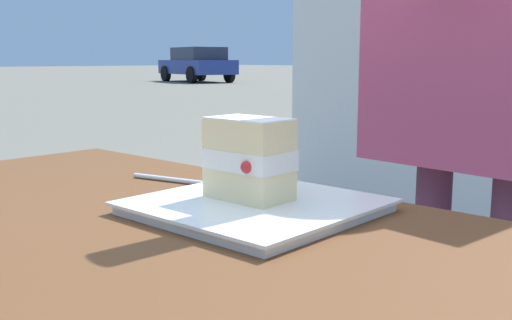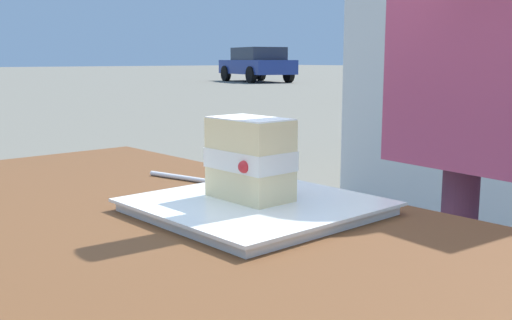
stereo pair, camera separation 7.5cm
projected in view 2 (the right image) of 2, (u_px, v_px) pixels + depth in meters
The scene contains 6 objects.
dessert_plate at pixel (256, 206), 0.76m from camera, with size 0.27×0.27×0.02m.
cake_slice at pixel (250, 158), 0.76m from camera, with size 0.11×0.08×0.10m.
dessert_fork at pixel (196, 180), 0.95m from camera, with size 0.17×0.05×0.01m.
diner_person at pixel (508, 31), 1.02m from camera, with size 0.43×0.54×1.49m.
parked_car_near at pixel (492, 63), 13.58m from camera, with size 4.28×2.98×1.66m.
parked_car_extra at pixel (257, 64), 25.85m from camera, with size 4.54×2.93×1.47m.
Camera 2 is at (0.60, -0.24, 0.95)m, focal length 41.99 mm.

